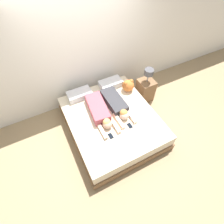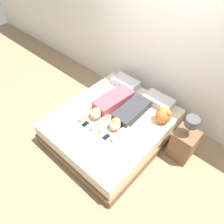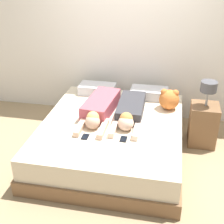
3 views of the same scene
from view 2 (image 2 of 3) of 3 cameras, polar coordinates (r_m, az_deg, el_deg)
ground_plane at (r=4.26m, az=0.00°, el=-5.75°), size 12.00×12.00×0.00m
wall_back at (r=4.16m, az=11.81°, el=15.72°), size 12.00×0.06×2.60m
bed at (r=4.08m, az=0.00°, el=-3.76°), size 1.85×2.15×0.47m
pillow_head_left at (r=4.52m, az=3.55°, el=7.68°), size 0.55×0.31×0.15m
pillow_head_right at (r=4.20m, az=12.07°, el=2.90°), size 0.55×0.31×0.15m
person_left at (r=4.01m, az=-0.61°, el=2.23°), size 0.42×1.13×0.22m
person_right at (r=3.84m, az=4.06°, el=-0.69°), size 0.36×1.08×0.23m
cell_phone_left at (r=3.82m, az=-6.99°, el=-3.11°), size 0.08×0.13×0.01m
cell_phone_right at (r=3.62m, az=-1.54°, el=-6.50°), size 0.08×0.13×0.01m
plush_toy at (r=3.84m, az=13.34°, el=-0.78°), size 0.28×0.28×0.30m
nightstand at (r=3.91m, az=18.24°, el=-7.63°), size 0.37×0.37×0.94m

